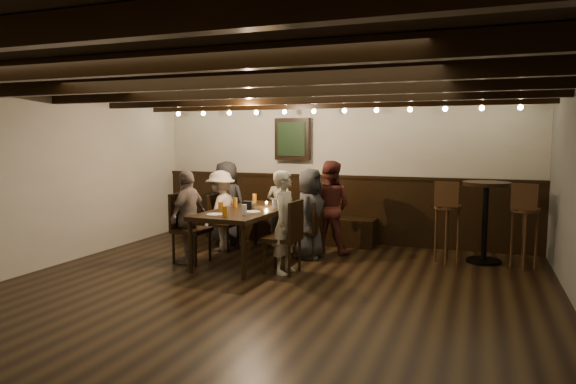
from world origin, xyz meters
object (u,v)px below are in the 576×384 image
at_px(person_left_near, 221,210).
at_px(chair_right_far, 283,251).
at_px(chair_left_near, 223,233).
at_px(person_bench_right, 329,207).
at_px(bar_stool_right, 524,237).
at_px(high_top_table, 485,210).
at_px(bar_stool_left, 447,233).
at_px(person_right_near, 310,214).
at_px(chair_right_near, 308,241).
at_px(person_bench_left, 227,203).
at_px(person_bench_centre, 280,209).
at_px(dining_table, 250,213).
at_px(person_right_far, 285,222).
at_px(person_left_far, 188,217).
at_px(chair_left_far, 191,241).

bearing_deg(person_left_near, chair_right_far, 58.53).
relative_size(chair_left_near, person_bench_right, 0.62).
distance_m(chair_left_near, bar_stool_right, 4.39).
distance_m(high_top_table, bar_stool_left, 0.63).
distance_m(chair_left_near, person_right_near, 1.52).
xyz_separation_m(chair_right_near, person_bench_left, (-1.60, 0.52, 0.43)).
bearing_deg(person_bench_centre, dining_table, 90.00).
distance_m(person_bench_left, bar_stool_right, 4.54).
distance_m(person_left_near, person_right_far, 1.75).
xyz_separation_m(person_left_far, person_right_near, (1.54, 0.83, 0.00)).
xyz_separation_m(chair_right_far, person_left_far, (-1.47, 0.06, 0.37)).
distance_m(chair_right_far, high_top_table, 2.94).
bearing_deg(chair_right_far, person_right_near, -1.89).
bearing_deg(person_bench_left, high_top_table, -175.99).
bearing_deg(high_top_table, person_left_far, -159.62).
distance_m(chair_left_far, high_top_table, 4.20).
height_order(chair_right_near, person_bench_left, person_bench_left).
xyz_separation_m(person_bench_right, person_right_far, (-0.21, -1.34, -0.04)).
bearing_deg(chair_right_near, bar_stool_left, -75.26).
bearing_deg(person_bench_left, person_bench_right, 180.00).
bearing_deg(person_bench_right, chair_left_far, 39.79).
height_order(chair_left_near, bar_stool_left, bar_stool_left).
bearing_deg(dining_table, high_top_table, 20.72).
xyz_separation_m(person_bench_left, high_top_table, (4.03, 0.11, 0.07)).
height_order(dining_table, person_left_near, person_left_near).
distance_m(chair_left_near, chair_left_far, 0.90).
xyz_separation_m(person_left_near, high_top_table, (3.90, 0.57, 0.13)).
relative_size(person_bench_left, person_left_far, 1.05).
bearing_deg(dining_table, chair_right_near, 32.08).
distance_m(dining_table, person_left_near, 0.88).
bearing_deg(person_bench_left, chair_right_far, 140.20).
relative_size(chair_right_near, person_bench_centre, 0.68).
relative_size(chair_left_far, chair_right_near, 1.17).
height_order(person_right_far, high_top_table, person_right_far).
bearing_deg(person_right_far, chair_right_far, 90.00).
distance_m(person_left_far, high_top_table, 4.21).
distance_m(person_bench_left, person_right_far, 2.13).
relative_size(person_left_far, person_right_far, 0.98).
bearing_deg(person_right_near, person_bench_centre, 51.34).
bearing_deg(person_bench_right, chair_right_far, 82.42).
height_order(chair_right_near, bar_stool_right, bar_stool_right).
bearing_deg(chair_left_far, person_right_far, 90.00).
distance_m(chair_right_far, bar_stool_left, 2.38).
bearing_deg(person_left_far, bar_stool_right, 108.87).
height_order(dining_table, high_top_table, high_top_table).
height_order(person_left_far, high_top_table, person_left_far).
xyz_separation_m(chair_left_far, high_top_table, (3.91, 1.47, 0.46)).
relative_size(dining_table, person_bench_centre, 1.65).
distance_m(chair_right_near, person_bench_right, 0.67).
distance_m(chair_left_far, chair_right_far, 1.44).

